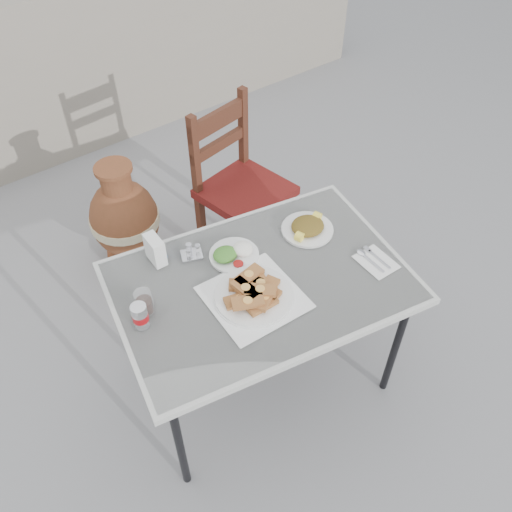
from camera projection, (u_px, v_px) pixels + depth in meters
ground at (233, 381)px, 2.87m from camera, size 80.00×80.00×0.00m
cafe_table at (261, 288)px, 2.38m from camera, size 1.40×1.08×0.77m
pide_plate at (254, 292)px, 2.25m from camera, size 0.39×0.39×0.08m
salad_rice_plate at (234, 253)px, 2.43m from camera, size 0.23×0.23×0.06m
salad_chopped_plate at (308, 227)px, 2.55m from camera, size 0.25×0.25×0.05m
soda_can at (140, 316)px, 2.13m from camera, size 0.07×0.07×0.12m
cola_glass at (144, 303)px, 2.20m from camera, size 0.07×0.07×0.11m
napkin_holder at (155, 250)px, 2.38m from camera, size 0.07×0.11×0.13m
condiment_caddy at (192, 253)px, 2.43m from camera, size 0.12×0.10×0.07m
cutlery_napkin at (374, 260)px, 2.42m from camera, size 0.14×0.19×0.01m
chair at (240, 186)px, 3.17m from camera, size 0.53×0.53×1.03m
terracotta_urn at (125, 219)px, 3.26m from camera, size 0.42×0.42×0.73m
back_wall at (28, 88)px, 3.83m from camera, size 6.00×0.25×1.20m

